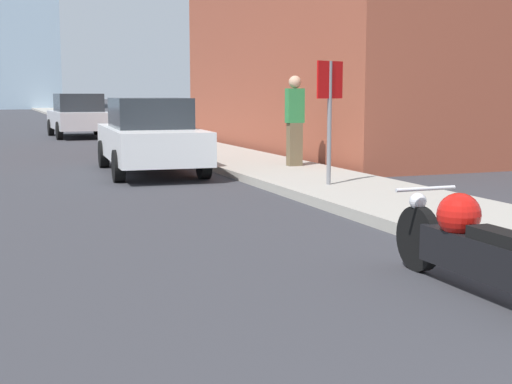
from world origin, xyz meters
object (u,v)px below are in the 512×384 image
(parked_car_white, at_px, (150,136))
(stop_sign, at_px, (330,101))
(motorcycle, at_px, (473,245))
(pedestrian, at_px, (295,119))
(parked_car_silver, at_px, (79,115))

(parked_car_white, bearing_deg, stop_sign, -59.60)
(motorcycle, bearing_deg, parked_car_white, 93.35)
(pedestrian, bearing_deg, stop_sign, -103.24)
(stop_sign, relative_size, pedestrian, 1.09)
(motorcycle, height_order, stop_sign, stop_sign)
(parked_car_silver, xyz_separation_m, stop_sign, (1.97, -17.03, 0.71))
(parked_car_white, relative_size, parked_car_silver, 1.04)
(parked_car_silver, relative_size, stop_sign, 2.19)
(motorcycle, bearing_deg, parked_car_silver, 91.20)
(pedestrian, bearing_deg, parked_car_white, 159.17)
(parked_car_silver, height_order, stop_sign, stop_sign)
(parked_car_silver, relative_size, pedestrian, 2.38)
(parked_car_white, xyz_separation_m, stop_sign, (2.09, -4.07, 0.75))
(motorcycle, distance_m, parked_car_white, 9.82)
(stop_sign, bearing_deg, motorcycle, -105.00)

